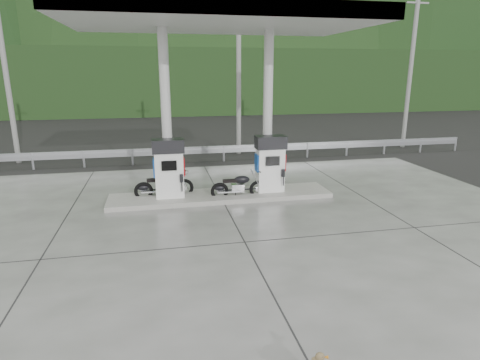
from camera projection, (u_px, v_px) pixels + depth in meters
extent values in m
plane|color=black|center=(237.00, 227.00, 10.43)|extent=(160.00, 160.00, 0.00)
cube|color=#61615D|center=(237.00, 227.00, 10.43)|extent=(18.00, 14.00, 0.02)
cube|color=gray|center=(221.00, 196.00, 12.77)|extent=(7.00, 1.40, 0.15)
cylinder|color=silver|center=(166.00, 114.00, 12.16)|extent=(0.30, 0.30, 5.00)
cylinder|color=silver|center=(268.00, 112.00, 12.79)|extent=(0.30, 0.30, 5.00)
cube|color=white|center=(219.00, 19.00, 11.39)|extent=(8.50, 5.00, 0.40)
cube|color=black|center=(194.00, 148.00, 21.30)|extent=(60.00, 7.00, 0.01)
cylinder|color=gray|center=(5.00, 70.00, 16.80)|extent=(0.22, 0.22, 8.00)
cylinder|color=gray|center=(239.00, 70.00, 18.76)|extent=(0.22, 0.22, 8.00)
cylinder|color=gray|center=(411.00, 70.00, 20.52)|extent=(0.22, 0.22, 8.00)
cube|color=black|center=(175.00, 82.00, 38.00)|extent=(80.00, 6.00, 6.00)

